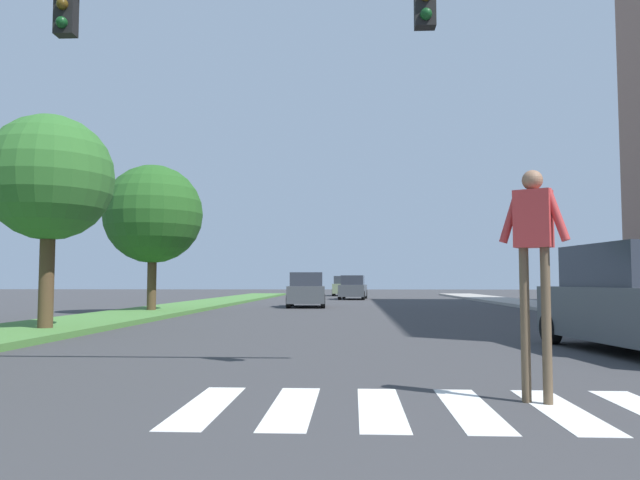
% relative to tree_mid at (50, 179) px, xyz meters
% --- Properties ---
extents(ground_plane, '(140.00, 140.00, 0.00)m').
position_rel_tree_mid_xyz_m(ground_plane, '(8.28, 13.77, -3.85)').
color(ground_plane, '#38383A').
extents(crosswalk, '(4.95, 2.20, 0.01)m').
position_rel_tree_mid_xyz_m(crosswalk, '(8.28, -8.44, -3.84)').
color(crosswalk, silver).
rests_on(crosswalk, ground_plane).
extents(median_strip, '(3.21, 64.00, 0.15)m').
position_rel_tree_mid_xyz_m(median_strip, '(-0.45, 11.77, -3.77)').
color(median_strip, '#477A38').
rests_on(median_strip, ground_plane).
extents(tree_mid, '(3.14, 3.14, 5.29)m').
position_rel_tree_mid_xyz_m(tree_mid, '(0.00, 0.00, 0.00)').
color(tree_mid, '#4C3823').
rests_on(tree_mid, median_strip).
extents(tree_far, '(3.96, 3.96, 5.83)m').
position_rel_tree_mid_xyz_m(tree_far, '(-0.50, 9.49, 0.14)').
color(tree_far, '#4C3823').
rests_on(tree_far, median_strip).
extents(sidewalk_right, '(3.00, 64.00, 0.15)m').
position_rel_tree_mid_xyz_m(sidewalk_right, '(17.10, 11.77, -3.77)').
color(sidewalk_right, '#9E9991').
rests_on(sidewalk_right, ground_plane).
extents(traffic_light_gantry, '(9.13, 0.30, 6.00)m').
position_rel_tree_mid_xyz_m(traffic_light_gantry, '(3.55, -6.68, 0.52)').
color(traffic_light_gantry, gold).
rests_on(traffic_light_gantry, median_strip).
extents(pedestrian_performer, '(0.69, 0.44, 2.49)m').
position_rel_tree_mid_xyz_m(pedestrian_performer, '(9.49, -8.12, -2.18)').
color(pedestrian_performer, brown).
rests_on(pedestrian_performer, ground_plane).
extents(sedan_midblock, '(2.05, 4.11, 1.73)m').
position_rel_tree_mid_xyz_m(sedan_midblock, '(5.22, 16.11, -3.05)').
color(sedan_midblock, '#474C51').
rests_on(sedan_midblock, ground_plane).
extents(sedan_distant, '(2.13, 4.63, 1.71)m').
position_rel_tree_mid_xyz_m(sedan_distant, '(7.55, 29.71, -3.05)').
color(sedan_distant, '#474C51').
rests_on(sedan_distant, ground_plane).
extents(sedan_far_horizon, '(1.92, 4.60, 1.76)m').
position_rel_tree_mid_xyz_m(sedan_far_horizon, '(6.67, 40.63, -3.03)').
color(sedan_far_horizon, gray).
rests_on(sedan_far_horizon, ground_plane).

